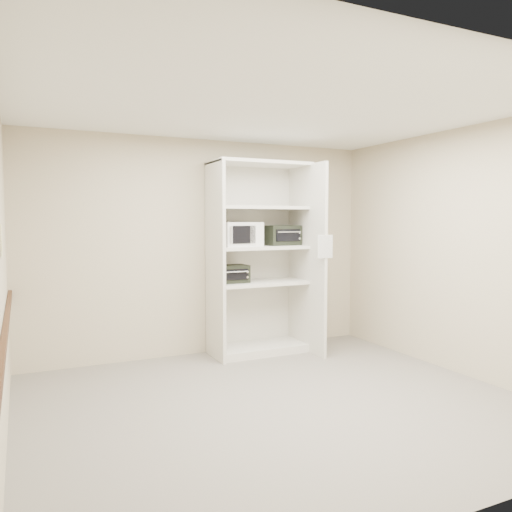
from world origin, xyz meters
name	(u,v)px	position (x,y,z in m)	size (l,w,h in m)	color
floor	(278,404)	(0.00, 0.00, 0.00)	(4.50, 4.00, 0.01)	#69655C
ceiling	(279,106)	(0.00, 0.00, 2.70)	(4.50, 4.00, 0.01)	white
wall_back	(205,247)	(0.00, 2.00, 1.35)	(4.50, 0.02, 2.70)	#C1B494
wall_front	(451,284)	(0.00, -2.00, 1.35)	(4.50, 0.02, 2.70)	#C1B494
wall_left	(0,269)	(-2.25, 0.00, 1.35)	(0.02, 4.00, 2.70)	#C1B494
wall_right	(460,252)	(2.25, 0.00, 1.35)	(0.02, 4.00, 2.70)	#C1B494
shelving_unit	(262,264)	(0.67, 1.70, 1.13)	(1.24, 0.92, 2.42)	beige
microwave	(239,234)	(0.35, 1.72, 1.52)	(0.50, 0.38, 0.30)	white
toaster_oven_upper	(281,235)	(0.95, 1.74, 1.50)	(0.44, 0.33, 0.25)	black
toaster_oven_lower	(231,274)	(0.25, 1.72, 1.03)	(0.39, 0.30, 0.22)	black
paper_sign	(325,247)	(1.20, 1.07, 1.38)	(0.22, 0.01, 0.27)	white
chair_rail	(5,331)	(-2.23, 0.00, 0.90)	(0.04, 3.98, 0.08)	black
wall_poster	(1,241)	(-2.24, 0.15, 1.54)	(0.01, 0.17, 0.24)	white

